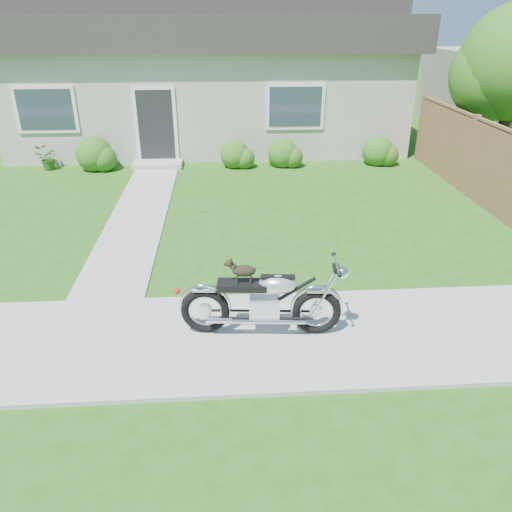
{
  "coord_description": "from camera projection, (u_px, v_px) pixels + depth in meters",
  "views": [
    {
      "loc": [
        0.37,
        -5.64,
        3.98
      ],
      "look_at": [
        0.82,
        1.0,
        0.75
      ],
      "focal_mm": 35.0,
      "sensor_mm": 36.0,
      "label": 1
    }
  ],
  "objects": [
    {
      "name": "potted_plant_right",
      "position": [
        275.0,
        155.0,
        14.43
      ],
      "size": [
        0.5,
        0.5,
        0.64
      ],
      "primitive_type": "imported",
      "rotation": [
        0.0,
        0.0,
        5.4
      ],
      "color": "#305918",
      "rests_on": "ground"
    },
    {
      "name": "fence",
      "position": [
        471.0,
        156.0,
        11.92
      ],
      "size": [
        0.12,
        6.62,
        1.9
      ],
      "color": "olive",
      "rests_on": "ground"
    },
    {
      "name": "walkway",
      "position": [
        140.0,
        211.0,
        11.17
      ],
      "size": [
        1.2,
        8.0,
        0.03
      ],
      "primitive_type": "cube",
      "color": "#9E9B93",
      "rests_on": "ground"
    },
    {
      "name": "ground",
      "position": [
        201.0,
        339.0,
        6.78
      ],
      "size": [
        80.0,
        80.0,
        0.0
      ],
      "primitive_type": "plane",
      "color": "#235114",
      "rests_on": "ground"
    },
    {
      "name": "shrub_row",
      "position": [
        233.0,
        154.0,
        14.28
      ],
      "size": [
        9.09,
        1.01,
        1.01
      ],
      "color": "#2F5D18",
      "rests_on": "ground"
    },
    {
      "name": "potted_plant_left",
      "position": [
        47.0,
        158.0,
        14.03
      ],
      "size": [
        0.76,
        0.73,
        0.66
      ],
      "primitive_type": "imported",
      "rotation": [
        0.0,
        0.0,
        3.61
      ],
      "color": "#295717",
      "rests_on": "ground"
    },
    {
      "name": "sidewalk",
      "position": [
        201.0,
        338.0,
        6.77
      ],
      "size": [
        24.0,
        2.2,
        0.04
      ],
      "primitive_type": "cube",
      "color": "#9E9B93",
      "rests_on": "ground"
    },
    {
      "name": "motorcycle_with_dog",
      "position": [
        264.0,
        301.0,
        6.65
      ],
      "size": [
        2.22,
        0.6,
        1.1
      ],
      "rotation": [
        0.0,
        0.0,
        -0.09
      ],
      "color": "black",
      "rests_on": "sidewalk"
    },
    {
      "name": "house",
      "position": [
        209.0,
        75.0,
        16.6
      ],
      "size": [
        12.6,
        7.03,
        4.5
      ],
      "color": "#ACA79B",
      "rests_on": "ground"
    }
  ]
}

